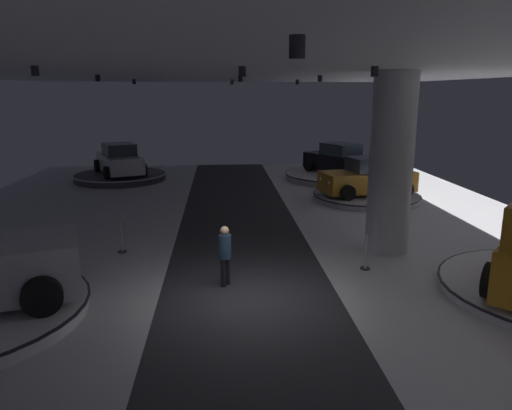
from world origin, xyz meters
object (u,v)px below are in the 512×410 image
object	(u,v)px
display_platform_far_right	(366,197)
display_platform_deep_right	(338,176)
column_right	(391,164)
visitor_walking_near	(225,252)
display_platform_deep_left	(120,177)
display_car_deep_right	(339,160)
display_car_deep_left	(119,160)
display_car_far_right	(368,178)

from	to	relation	value
display_platform_far_right	display_platform_deep_right	size ratio (longest dim) A/B	0.81
column_right	visitor_walking_near	bearing A→B (deg)	-154.39
display_platform_deep_right	column_right	bearing A→B (deg)	-96.99
column_right	display_platform_deep_left	world-z (taller)	column_right
display_platform_deep_left	display_platform_deep_right	world-z (taller)	display_platform_deep_left
display_car_deep_right	visitor_walking_near	size ratio (longest dim) A/B	2.86
display_platform_far_right	display_car_deep_right	world-z (taller)	display_car_deep_right
display_car_deep_left	visitor_walking_near	world-z (taller)	display_car_deep_left
display_platform_far_right	visitor_walking_near	xyz separation A→B (m)	(-6.63, -9.62, 0.76)
display_car_deep_right	visitor_walking_near	world-z (taller)	display_car_deep_right
display_car_deep_right	display_platform_deep_right	bearing A→B (deg)	118.94
display_platform_far_right	display_car_far_right	size ratio (longest dim) A/B	1.09
display_car_deep_left	display_platform_far_right	bearing A→B (deg)	-25.80
display_platform_far_right	display_platform_deep_right	bearing A→B (deg)	90.10
display_platform_deep_left	display_platform_deep_right	size ratio (longest dim) A/B	0.85
visitor_walking_near	display_platform_deep_left	bearing A→B (deg)	110.15
column_right	display_car_deep_left	size ratio (longest dim) A/B	1.20
column_right	display_platform_deep_left	size ratio (longest dim) A/B	1.07
display_car_far_right	display_platform_deep_right	distance (m)	5.47
display_car_far_right	visitor_walking_near	size ratio (longest dim) A/B	2.81
display_platform_deep_left	display_car_deep_left	size ratio (longest dim) A/B	1.12
display_platform_deep_right	display_car_far_right	bearing A→B (deg)	-89.58
display_platform_far_right	display_platform_deep_right	xyz separation A→B (m)	(-0.01, 5.41, 0.05)
display_car_far_right	display_car_deep_right	bearing A→B (deg)	90.26
column_right	display_platform_far_right	distance (m)	7.80
display_car_far_right	display_platform_deep_right	bearing A→B (deg)	90.42
display_platform_far_right	display_car_deep_left	xyz separation A→B (m)	(-12.36, 5.97, 0.99)
display_platform_far_right	display_car_far_right	distance (m)	0.88
display_platform_deep_left	visitor_walking_near	world-z (taller)	visitor_walking_near
display_car_far_right	display_car_deep_left	bearing A→B (deg)	154.27
column_right	display_car_deep_left	world-z (taller)	column_right
display_car_far_right	column_right	bearing A→B (deg)	-102.42
display_platform_deep_right	display_car_deep_right	world-z (taller)	display_car_deep_right
column_right	visitor_walking_near	world-z (taller)	column_right
display_car_far_right	display_car_deep_left	distance (m)	13.75
display_platform_far_right	display_car_far_right	bearing A→B (deg)	10.76
column_right	display_platform_deep_right	xyz separation A→B (m)	(1.54, 12.60, -2.55)
display_platform_deep_left	display_car_deep_left	bearing A→B (deg)	-66.43
display_platform_deep_left	display_platform_deep_right	xyz separation A→B (m)	(12.36, -0.59, -0.01)
display_platform_far_right	display_car_deep_left	world-z (taller)	display_car_deep_left
display_car_deep_right	display_platform_deep_left	bearing A→B (deg)	177.14
display_platform_deep_right	display_car_deep_left	bearing A→B (deg)	177.39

